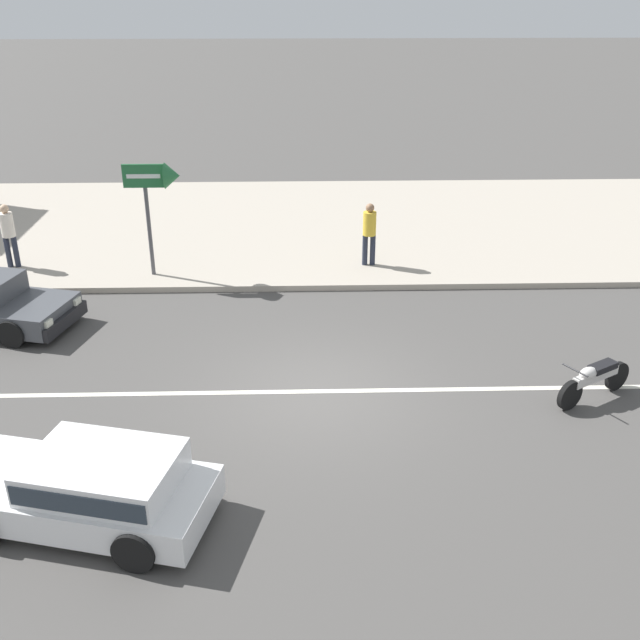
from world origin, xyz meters
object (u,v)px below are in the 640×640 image
object	(u,v)px
motorcycle_0	(594,379)
pedestrian_near_clock	(8,231)
hatchback_white_3	(90,486)
pedestrian_mid_kerb	(369,230)
arrow_signboard	(165,182)

from	to	relation	value
motorcycle_0	pedestrian_near_clock	bearing A→B (deg)	152.12
hatchback_white_3	pedestrian_mid_kerb	distance (m)	10.87
pedestrian_mid_kerb	arrow_signboard	bearing A→B (deg)	-173.64
motorcycle_0	pedestrian_mid_kerb	bearing A→B (deg)	118.00
motorcycle_0	pedestrian_mid_kerb	size ratio (longest dim) A/B	1.00
hatchback_white_3	pedestrian_near_clock	distance (m)	10.84
arrow_signboard	motorcycle_0	bearing A→B (deg)	-35.39
motorcycle_0	pedestrian_near_clock	size ratio (longest dim) A/B	0.99
arrow_signboard	pedestrian_mid_kerb	world-z (taller)	arrow_signboard
pedestrian_near_clock	pedestrian_mid_kerb	size ratio (longest dim) A/B	1.01
pedestrian_near_clock	hatchback_white_3	bearing A→B (deg)	-65.65
arrow_signboard	pedestrian_mid_kerb	distance (m)	5.26
pedestrian_mid_kerb	motorcycle_0	bearing A→B (deg)	-62.00
pedestrian_near_clock	arrow_signboard	bearing A→B (deg)	-9.08
hatchback_white_3	pedestrian_mid_kerb	world-z (taller)	pedestrian_mid_kerb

